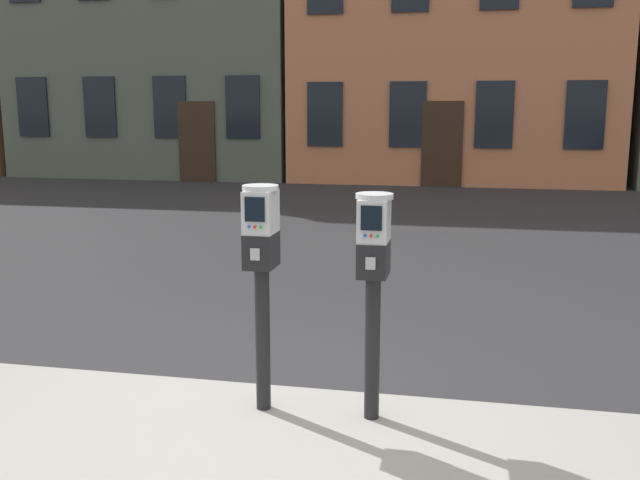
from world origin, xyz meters
TOP-DOWN VIEW (x-y plane):
  - ground_plane at (0.00, 0.00)m, footprint 160.00×160.00m
  - parking_meter_near_kerb at (-0.22, -0.17)m, footprint 0.22×0.25m
  - parking_meter_twin_adjacent at (0.45, -0.17)m, footprint 0.22×0.25m

SIDE VIEW (x-z plane):
  - ground_plane at x=0.00m, z-range 0.00..0.00m
  - parking_meter_twin_adjacent at x=0.45m, z-range 0.40..1.76m
  - parking_meter_near_kerb at x=-0.22m, z-range 0.40..1.80m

